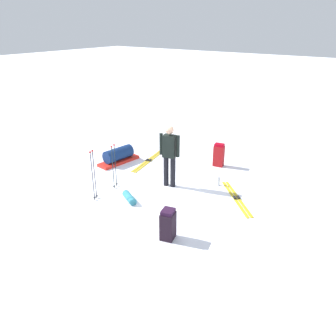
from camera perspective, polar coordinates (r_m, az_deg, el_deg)
name	(u,v)px	position (r m, az deg, el deg)	size (l,w,h in m)	color
ground_plane	(168,192)	(8.89, 0.00, -4.14)	(80.00, 80.00, 0.00)	white
skier_standing	(169,153)	(8.84, 0.26, 2.52)	(0.29, 0.56, 1.70)	black
ski_pair_near	(236,198)	(8.75, 11.51, -5.04)	(1.46, 1.44, 0.05)	gold
ski_pair_far	(149,161)	(10.86, -3.31, 1.26)	(1.98, 0.56, 0.05)	gold
backpack_large_dark	(219,155)	(10.46, 8.60, 2.17)	(0.27, 0.35, 0.73)	maroon
backpack_bright	(168,224)	(6.96, -0.01, -9.55)	(0.36, 0.33, 0.68)	black
ski_poles_planted_near	(93,173)	(8.44, -12.55, -0.80)	(0.17, 0.10, 1.31)	black
ski_poles_planted_far	(114,164)	(8.99, -9.14, 0.67)	(0.21, 0.11, 1.22)	black
gear_sled	(118,156)	(10.77, -8.39, 2.07)	(1.42, 0.62, 0.49)	red
sleeping_mat_rolled	(129,198)	(8.49, -6.55, -5.03)	(0.18, 0.18, 0.55)	teal
thermos_bottle	(219,181)	(9.29, 8.56, -2.21)	(0.07, 0.07, 0.26)	#AEB5BB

